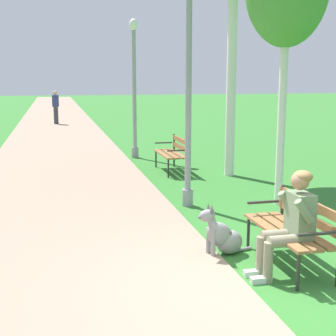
% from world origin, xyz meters
% --- Properties ---
extents(ground_plane, '(120.00, 120.00, 0.00)m').
position_xyz_m(ground_plane, '(0.00, 0.00, 0.00)').
color(ground_plane, '#33752D').
extents(paved_path, '(3.71, 60.00, 0.04)m').
position_xyz_m(paved_path, '(-2.06, 24.00, 0.02)').
color(paved_path, gray).
rests_on(paved_path, ground).
extents(park_bench_near, '(0.55, 1.50, 0.85)m').
position_xyz_m(park_bench_near, '(0.59, 0.62, 0.51)').
color(park_bench_near, olive).
rests_on(park_bench_near, ground).
extents(park_bench_mid, '(0.55, 1.50, 0.85)m').
position_xyz_m(park_bench_mid, '(0.61, 6.77, 0.51)').
color(park_bench_mid, olive).
rests_on(park_bench_mid, ground).
extents(person_seated_on_near_bench, '(0.74, 0.49, 1.25)m').
position_xyz_m(person_seated_on_near_bench, '(0.38, 0.31, 0.68)').
color(person_seated_on_near_bench, gray).
rests_on(person_seated_on_near_bench, ground).
extents(dog_grey, '(0.83, 0.37, 0.71)m').
position_xyz_m(dog_grey, '(-0.14, 1.14, 0.26)').
color(dog_grey, gray).
rests_on(dog_grey, ground).
extents(lamp_post_near, '(0.24, 0.24, 4.03)m').
position_xyz_m(lamp_post_near, '(0.09, 3.62, 2.09)').
color(lamp_post_near, gray).
rests_on(lamp_post_near, ground).
extents(lamp_post_mid, '(0.24, 0.24, 3.87)m').
position_xyz_m(lamp_post_mid, '(0.05, 9.11, 2.00)').
color(lamp_post_mid, gray).
rests_on(lamp_post_mid, ground).
extents(pedestrian_distant, '(0.32, 0.22, 1.65)m').
position_xyz_m(pedestrian_distant, '(-2.08, 19.77, 0.84)').
color(pedestrian_distant, '#383842').
rests_on(pedestrian_distant, ground).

